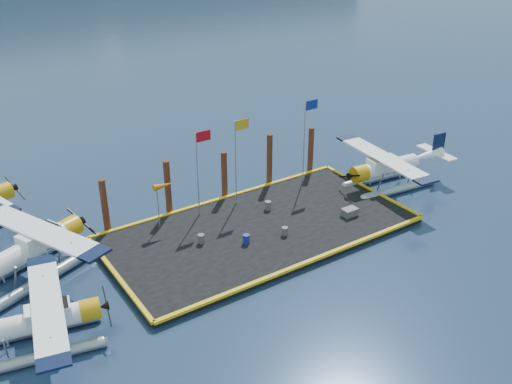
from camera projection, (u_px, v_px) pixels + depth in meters
ground at (260, 232)px, 37.95m from camera, size 4000.00×4000.00×0.00m
dock at (260, 230)px, 37.86m from camera, size 20.00×10.00×0.40m
dock_bumpers at (260, 226)px, 37.73m from camera, size 20.25×10.25×0.18m
seaplane_a at (42, 324)px, 27.50m from camera, size 8.46×9.21×3.26m
seaplane_b at (35, 249)px, 33.09m from camera, size 9.67×10.17×3.71m
seaplane_d at (386, 169)px, 43.26m from camera, size 9.20×10.16×3.59m
drum_0 at (201, 239)px, 35.89m from camera, size 0.43×0.43×0.60m
drum_1 at (285, 231)px, 36.78m from camera, size 0.39×0.39×0.56m
drum_3 at (246, 239)px, 35.87m from camera, size 0.43×0.43×0.60m
drum_5 at (268, 205)px, 39.86m from camera, size 0.45×0.45×0.63m
crate at (350, 212)px, 39.12m from camera, size 1.06×0.70×0.53m
flagpole_red at (200, 161)px, 37.66m from camera, size 1.14×0.08×6.00m
flagpole_yellow at (238, 149)px, 39.10m from camera, size 1.14×0.08×6.20m
flagpole_blue at (307, 130)px, 42.00m from camera, size 1.14×0.08×6.50m
windsock at (163, 187)px, 36.83m from camera, size 1.40×0.44×3.12m
piling_0 at (105, 208)px, 36.84m from camera, size 0.44×0.44×4.00m
piling_1 at (168, 189)px, 39.04m from camera, size 0.44×0.44×4.20m
piling_2 at (224, 176)px, 41.36m from camera, size 0.44×0.44×3.80m
piling_3 at (269, 161)px, 43.24m from camera, size 0.44×0.44×4.30m
piling_4 at (311, 152)px, 45.29m from camera, size 0.44×0.44×4.00m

